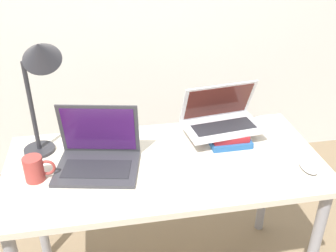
{
  "coord_description": "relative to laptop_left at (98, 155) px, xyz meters",
  "views": [
    {
      "loc": [
        -0.25,
        -1.08,
        1.76
      ],
      "look_at": [
        0.01,
        0.34,
        0.95
      ],
      "focal_mm": 42.0,
      "sensor_mm": 36.0,
      "label": 1
    }
  ],
  "objects": [
    {
      "name": "desk",
      "position": [
        0.29,
        -0.02,
        -0.15
      ],
      "size": [
        1.4,
        0.67,
        0.77
      ],
      "color": "beige",
      "rests_on": "ground_plane"
    },
    {
      "name": "laptop_on_books",
      "position": [
        0.59,
        0.14,
        0.05
      ],
      "size": [
        0.39,
        0.26,
        0.22
      ],
      "color": "silver",
      "rests_on": "book_stack"
    },
    {
      "name": "desk_lamp",
      "position": [
        -0.2,
        0.13,
        0.37
      ],
      "size": [
        0.23,
        0.2,
        0.57
      ],
      "color": "#28282D",
      "rests_on": "desk"
    },
    {
      "name": "laptop_left",
      "position": [
        0.0,
        0.0,
        0.0
      ],
      "size": [
        0.39,
        0.32,
        0.27
      ],
      "color": "#333338",
      "rests_on": "desk"
    },
    {
      "name": "wireless_keyboard",
      "position": [
        0.62,
        -0.18,
        -0.05
      ],
      "size": [
        0.31,
        0.12,
        0.01
      ],
      "color": "silver",
      "rests_on": "desk"
    },
    {
      "name": "mug",
      "position": [
        -0.26,
        -0.06,
        0.0
      ],
      "size": [
        0.13,
        0.08,
        0.11
      ],
      "color": "#9E3833",
      "rests_on": "desk"
    },
    {
      "name": "book_stack",
      "position": [
        0.61,
        0.13,
        -0.03
      ],
      "size": [
        0.19,
        0.27,
        0.06
      ],
      "color": "#235693",
      "rests_on": "desk"
    },
    {
      "name": "mouse",
      "position": [
        0.88,
        -0.19,
        -0.04
      ],
      "size": [
        0.06,
        0.11,
        0.03
      ],
      "color": "#B2B2B7",
      "rests_on": "desk"
    }
  ]
}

